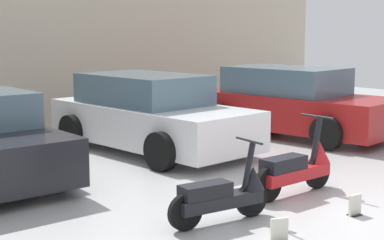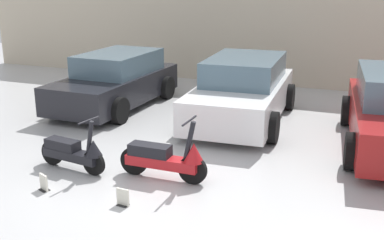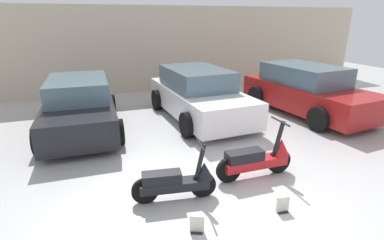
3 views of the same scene
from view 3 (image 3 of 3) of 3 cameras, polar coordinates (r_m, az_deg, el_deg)
name	(u,v)px [view 3 (image 3 of 3)]	position (r m, az deg, el deg)	size (l,w,h in m)	color
ground_plane	(257,194)	(5.30, 12.21, -13.56)	(28.00, 28.00, 0.00)	#B2B2B2
wall_back	(151,49)	(12.16, -7.76, 13.18)	(19.60, 0.12, 3.26)	beige
scooter_front_left	(178,181)	(4.89, -2.66, -11.45)	(1.37, 0.51, 0.96)	black
scooter_front_right	(258,158)	(5.65, 12.51, -7.09)	(1.52, 0.55, 1.06)	black
car_rear_left	(80,106)	(8.27, -20.60, 2.49)	(1.98, 3.98, 1.34)	black
car_rear_center	(199,95)	(8.77, 1.27, 4.85)	(2.21, 4.28, 1.42)	white
car_rear_right	(307,91)	(9.87, 21.04, 5.26)	(2.40, 4.43, 1.45)	maroon
placard_near_left_scooter	(197,225)	(4.35, 0.95, -19.35)	(0.19, 0.17, 0.26)	black
placard_near_right_scooter	(283,205)	(4.91, 16.89, -15.26)	(0.20, 0.13, 0.26)	black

